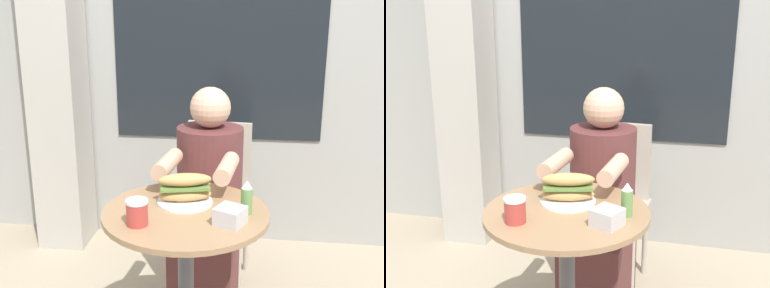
% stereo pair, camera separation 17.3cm
% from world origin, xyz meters
% --- Properties ---
extents(storefront_wall, '(8.00, 0.09, 2.80)m').
position_xyz_m(storefront_wall, '(0.00, 1.31, 1.40)').
color(storefront_wall, '#9E9E99').
rests_on(storefront_wall, ground_plane).
extents(lattice_pillar, '(0.29, 0.29, 2.40)m').
position_xyz_m(lattice_pillar, '(-0.94, 1.10, 1.20)').
color(lattice_pillar, '#B2ADA3').
rests_on(lattice_pillar, ground_plane).
extents(cafe_table, '(0.60, 0.60, 0.74)m').
position_xyz_m(cafe_table, '(0.00, 0.00, 0.53)').
color(cafe_table, '#997551').
rests_on(cafe_table, ground_plane).
extents(diner_chair, '(0.42, 0.42, 0.87)m').
position_xyz_m(diner_chair, '(0.05, 0.82, 0.52)').
color(diner_chair, '#ADA393').
rests_on(diner_chair, ground_plane).
extents(seated_diner, '(0.36, 0.57, 1.12)m').
position_xyz_m(seated_diner, '(0.04, 0.47, 0.49)').
color(seated_diner, brown).
rests_on(seated_diner, ground_plane).
extents(sandwich_on_plate, '(0.21, 0.21, 0.12)m').
position_xyz_m(sandwich_on_plate, '(-0.01, 0.07, 0.79)').
color(sandwich_on_plate, white).
rests_on(sandwich_on_plate, cafe_table).
extents(drink_cup, '(0.08, 0.08, 0.09)m').
position_xyz_m(drink_cup, '(-0.14, -0.14, 0.79)').
color(drink_cup, '#B73D38').
rests_on(drink_cup, cafe_table).
extents(napkin_box, '(0.12, 0.12, 0.06)m').
position_xyz_m(napkin_box, '(0.16, -0.09, 0.77)').
color(napkin_box, silver).
rests_on(napkin_box, cafe_table).
extents(condiment_bottle, '(0.04, 0.04, 0.12)m').
position_xyz_m(condiment_bottle, '(0.22, 0.00, 0.80)').
color(condiment_bottle, '#66934C').
rests_on(condiment_bottle, cafe_table).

